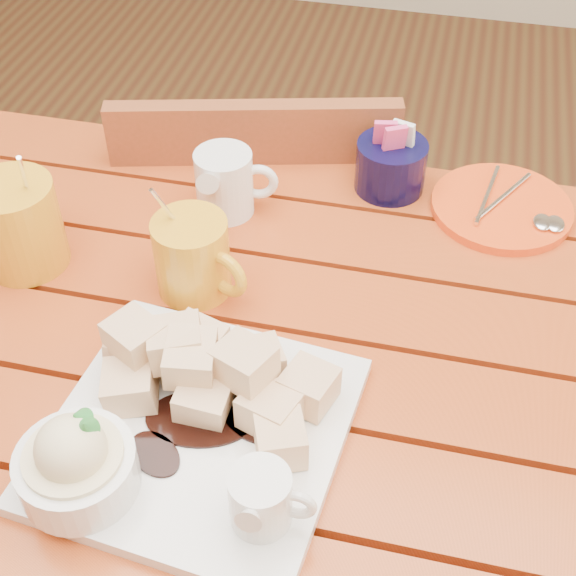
% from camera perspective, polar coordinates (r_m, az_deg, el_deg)
% --- Properties ---
extents(table, '(1.20, 0.79, 0.75)m').
position_cam_1_polar(table, '(0.93, -4.09, -9.51)').
color(table, '#913312').
rests_on(table, ground).
extents(dessert_plate, '(0.30, 0.30, 0.11)m').
position_cam_1_polar(dessert_plate, '(0.76, -8.10, -9.60)').
color(dessert_plate, white).
rests_on(dessert_plate, table).
extents(coffee_mug_left, '(0.14, 0.10, 0.16)m').
position_cam_1_polar(coffee_mug_left, '(0.97, -18.82, 4.35)').
color(coffee_mug_left, orange).
rests_on(coffee_mug_left, table).
extents(coffee_mug_right, '(0.12, 0.08, 0.14)m').
position_cam_1_polar(coffee_mug_right, '(0.89, -6.71, 2.26)').
color(coffee_mug_right, orange).
rests_on(coffee_mug_right, table).
extents(cream_pitcher, '(0.10, 0.09, 0.09)m').
position_cam_1_polar(cream_pitcher, '(1.00, -4.44, 7.51)').
color(cream_pitcher, white).
rests_on(cream_pitcher, table).
extents(sugar_caddy, '(0.09, 0.09, 0.10)m').
position_cam_1_polar(sugar_caddy, '(1.05, 7.32, 8.69)').
color(sugar_caddy, black).
rests_on(sugar_caddy, table).
extents(orange_saucer, '(0.18, 0.18, 0.02)m').
position_cam_1_polar(orange_saucer, '(1.06, 15.02, 5.54)').
color(orange_saucer, '#F84A15').
rests_on(orange_saucer, table).
extents(chair_far, '(0.48, 0.48, 0.84)m').
position_cam_1_polar(chair_far, '(1.38, -1.97, 1.89)').
color(chair_far, brown).
rests_on(chair_far, ground).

